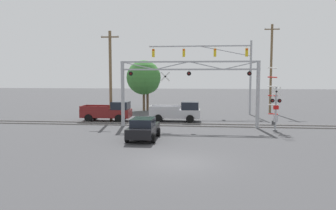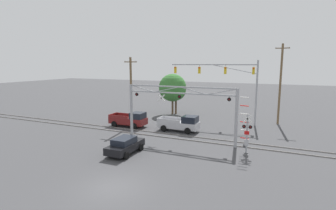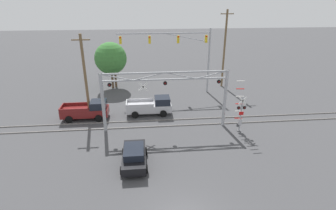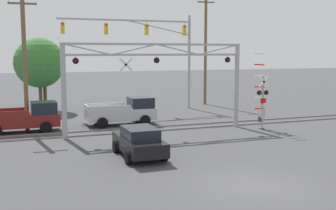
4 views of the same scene
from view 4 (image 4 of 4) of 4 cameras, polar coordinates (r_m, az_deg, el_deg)
ground_plane at (r=17.37m, az=11.73°, el=-10.65°), size 200.00×200.00×0.00m
rail_track_near at (r=28.23m, az=-1.71°, el=-3.49°), size 80.00×0.08×0.10m
rail_track_far at (r=29.57m, az=-2.61°, el=-3.01°), size 80.00×0.08×0.10m
crossing_gantry at (r=27.51m, az=-1.57°, el=4.04°), size 12.23×0.32×5.85m
crossing_signal_mast at (r=29.53m, az=12.60°, el=0.36°), size 1.19×0.35×5.25m
traffic_signal_span at (r=38.40m, az=-1.47°, el=8.41°), size 12.10×0.39×8.64m
pickup_truck_lead at (r=30.87m, az=-5.91°, el=-0.91°), size 5.01×2.15×1.98m
pickup_truck_following at (r=29.41m, az=-18.80°, el=-1.66°), size 4.94×2.15×1.98m
sedan_waiting at (r=21.35m, az=-3.92°, el=-4.96°), size 2.05×4.19×1.54m
utility_pole_left at (r=29.34m, az=-18.83°, el=5.56°), size 1.80×0.28×9.00m
utility_pole_right at (r=42.77m, az=5.10°, el=7.51°), size 1.80×0.28×10.79m
background_tree_beyond_span at (r=39.51m, az=-17.03°, el=5.49°), size 4.48×4.48×6.57m
background_tree_far_left_verge at (r=39.97m, az=-16.43°, el=4.82°), size 3.22×3.22×5.47m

